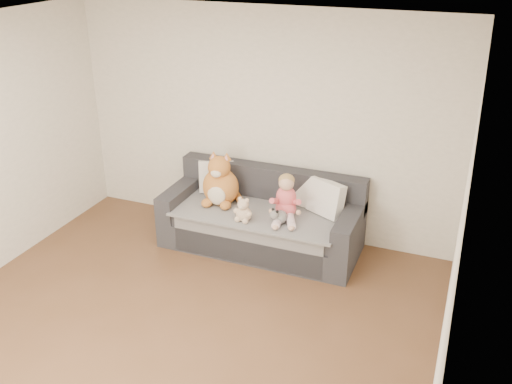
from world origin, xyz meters
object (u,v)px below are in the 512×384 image
sofa (262,221)px  plush_cat (220,184)px  teddy_bear (243,212)px  sippy_cup (243,214)px  toddler (286,200)px

sofa → plush_cat: size_ratio=3.45×
teddy_bear → sippy_cup: bearing=122.8°
plush_cat → sofa: bearing=0.3°
sofa → teddy_bear: bearing=-101.7°
toddler → teddy_bear: (-0.39, -0.26, -0.09)m
sippy_cup → teddy_bear: bearing=-63.6°
sofa → sippy_cup: 0.40m
sofa → sippy_cup: sofa is taller
sofa → toddler: bearing=-19.4°
sofa → plush_cat: (-0.49, -0.05, 0.40)m
teddy_bear → sippy_cup: teddy_bear is taller
toddler → teddy_bear: toddler is taller
teddy_bear → plush_cat: bearing=149.0°
plush_cat → teddy_bear: bearing=-43.0°
sofa → teddy_bear: size_ratio=7.95×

